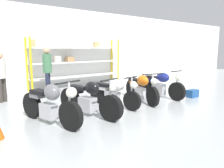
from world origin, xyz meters
name	(u,v)px	position (x,y,z in m)	size (l,w,h in m)	color
ground_plane	(120,109)	(0.00, 0.00, 0.00)	(30.00, 30.00, 0.00)	#B2B7B7
back_wall	(54,48)	(0.00, 4.62, 1.80)	(30.00, 0.08, 3.60)	white
shelving_rack	(76,61)	(0.88, 4.25, 1.21)	(4.59, 0.63, 2.24)	yellow
motorcycle_grey	(50,104)	(-2.16, 0.02, 0.49)	(0.84, 2.10, 1.09)	black
motorcycle_black	(89,99)	(-1.09, 0.03, 0.44)	(0.81, 2.16, 1.05)	black
motorcycle_white	(114,92)	(0.00, 0.31, 0.47)	(0.69, 1.96, 0.99)	black
motorcycle_orange	(141,87)	(1.16, 0.29, 0.49)	(0.91, 2.07, 1.03)	black
motorcycle_blue	(160,85)	(2.19, 0.30, 0.47)	(0.58, 2.15, 1.04)	black
person_browsing	(47,67)	(-0.99, 3.05, 1.09)	(0.45, 0.45, 1.83)	#1E2338
person_near_rack	(1,73)	(-2.57, 3.08, 0.98)	(0.44, 0.44, 1.67)	#38332D
toolbox	(193,93)	(3.12, -0.46, 0.14)	(0.44, 0.26, 0.28)	#1E4C8C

